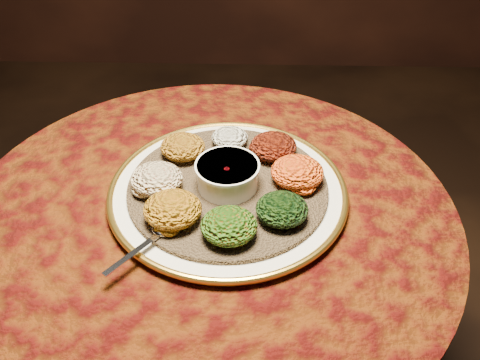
{
  "coord_description": "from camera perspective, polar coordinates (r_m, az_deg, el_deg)",
  "views": [
    {
      "loc": [
        0.08,
        -0.75,
        1.43
      ],
      "look_at": [
        0.06,
        0.06,
        0.76
      ],
      "focal_mm": 40.0,
      "sensor_mm": 36.0,
      "label": 1
    }
  ],
  "objects": [
    {
      "name": "portion_shiro",
      "position": [
        1.11,
        -6.13,
        3.53
      ],
      "size": [
        0.09,
        0.09,
        0.04
      ],
      "primitive_type": "ellipsoid",
      "color": "#8D5D11",
      "rests_on": "injera"
    },
    {
      "name": "portion_ayib",
      "position": [
        1.13,
        -1.13,
        4.53
      ],
      "size": [
        0.08,
        0.07,
        0.04
      ],
      "primitive_type": "ellipsoid",
      "color": "beige",
      "rests_on": "injera"
    },
    {
      "name": "portion_mixveg",
      "position": [
        0.92,
        -1.19,
        -4.91
      ],
      "size": [
        0.1,
        0.09,
        0.05
      ],
      "primitive_type": "ellipsoid",
      "color": "#A22F0A",
      "rests_on": "injera"
    },
    {
      "name": "spoon",
      "position": [
        0.95,
        -8.44,
        -5.57
      ],
      "size": [
        0.11,
        0.13,
        0.01
      ],
      "rotation": [
        0.0,
        0.0,
        -2.25
      ],
      "color": "silver",
      "rests_on": "injera"
    },
    {
      "name": "stew_bowl",
      "position": [
        1.02,
        -1.35,
        0.68
      ],
      "size": [
        0.12,
        0.12,
        0.05
      ],
      "color": "white",
      "rests_on": "injera"
    },
    {
      "name": "portion_kitfo",
      "position": [
        1.1,
        3.59,
        3.61
      ],
      "size": [
        0.1,
        0.09,
        0.05
      ],
      "primitive_type": "ellipsoid",
      "color": "black",
      "rests_on": "injera"
    },
    {
      "name": "table",
      "position": [
        1.16,
        -3.16,
        -9.67
      ],
      "size": [
        0.96,
        0.96,
        0.73
      ],
      "color": "black",
      "rests_on": "ground"
    },
    {
      "name": "portion_timatim",
      "position": [
        1.03,
        -8.88,
        0.12
      ],
      "size": [
        0.1,
        0.1,
        0.05
      ],
      "primitive_type": "ellipsoid",
      "color": "#700906",
      "rests_on": "injera"
    },
    {
      "name": "injera",
      "position": [
        1.04,
        -1.32,
        -0.81
      ],
      "size": [
        0.46,
        0.46,
        0.01
      ],
      "primitive_type": "cylinder",
      "rotation": [
        0.0,
        0.0,
        0.19
      ],
      "color": "brown",
      "rests_on": "platter"
    },
    {
      "name": "portion_gomen",
      "position": [
        0.96,
        4.5,
        -3.13
      ],
      "size": [
        0.09,
        0.09,
        0.05
      ],
      "primitive_type": "ellipsoid",
      "color": "black",
      "rests_on": "injera"
    },
    {
      "name": "platter",
      "position": [
        1.05,
        -1.31,
        -1.26
      ],
      "size": [
        0.53,
        0.53,
        0.02
      ],
      "rotation": [
        0.0,
        0.0,
        0.21
      ],
      "color": "silver",
      "rests_on": "table"
    },
    {
      "name": "portion_kik",
      "position": [
        0.96,
        -7.2,
        -3.13
      ],
      "size": [
        0.11,
        0.1,
        0.05
      ],
      "primitive_type": "ellipsoid",
      "color": "#A25C0E",
      "rests_on": "injera"
    },
    {
      "name": "portion_tikil",
      "position": [
        1.04,
        6.12,
        0.84
      ],
      "size": [
        0.1,
        0.1,
        0.05
      ],
      "primitive_type": "ellipsoid",
      "color": "#C28F10",
      "rests_on": "injera"
    }
  ]
}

